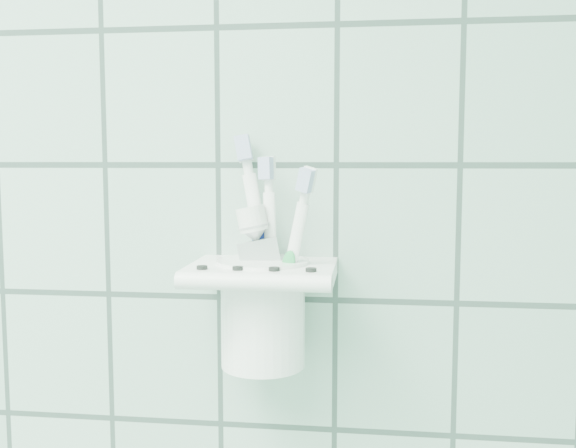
# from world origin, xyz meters

# --- Properties ---
(holder_bracket) EXTENTS (0.13, 0.11, 0.04)m
(holder_bracket) POSITION_xyz_m (0.64, 1.15, 1.28)
(holder_bracket) COLOR white
(holder_bracket) RESTS_ON wall_back
(cup) EXTENTS (0.09, 0.09, 0.10)m
(cup) POSITION_xyz_m (0.64, 1.16, 1.25)
(cup) COLOR white
(cup) RESTS_ON holder_bracket
(toothbrush_pink) EXTENTS (0.05, 0.04, 0.21)m
(toothbrush_pink) POSITION_xyz_m (0.66, 1.16, 1.31)
(toothbrush_pink) COLOR white
(toothbrush_pink) RESTS_ON cup
(toothbrush_blue) EXTENTS (0.02, 0.03, 0.19)m
(toothbrush_blue) POSITION_xyz_m (0.65, 1.16, 1.30)
(toothbrush_blue) COLOR white
(toothbrush_blue) RESTS_ON cup
(toothbrush_orange) EXTENTS (0.05, 0.04, 0.18)m
(toothbrush_orange) POSITION_xyz_m (0.65, 1.16, 1.30)
(toothbrush_orange) COLOR white
(toothbrush_orange) RESTS_ON cup
(toothpaste_tube) EXTENTS (0.06, 0.04, 0.15)m
(toothpaste_tube) POSITION_xyz_m (0.66, 1.15, 1.29)
(toothpaste_tube) COLOR silver
(toothpaste_tube) RESTS_ON cup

